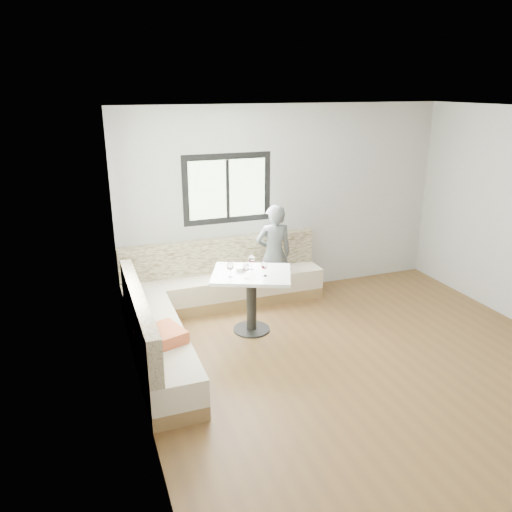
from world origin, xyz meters
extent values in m
cube|color=brown|center=(0.00, 0.00, 0.00)|extent=(5.00, 5.00, 0.01)
cube|color=white|center=(0.00, 0.00, 2.80)|extent=(5.00, 5.00, 0.01)
cube|color=#B7B7B2|center=(0.00, 2.50, 1.40)|extent=(5.00, 0.01, 2.80)
cube|color=#B7B7B2|center=(-2.50, 0.00, 1.40)|extent=(0.01, 5.00, 2.80)
cube|color=black|center=(-0.90, 2.49, 1.65)|extent=(1.30, 0.02, 1.00)
cube|color=black|center=(-2.49, 0.90, 1.65)|extent=(0.02, 1.30, 1.00)
cube|color=olive|center=(-1.05, 2.23, 0.08)|extent=(2.90, 0.55, 0.16)
cube|color=beige|center=(-1.05, 2.23, 0.30)|extent=(2.90, 0.55, 0.29)
cube|color=beige|center=(-1.05, 2.43, 0.70)|extent=(2.90, 0.14, 0.50)
cube|color=olive|center=(-2.23, 0.82, 0.08)|extent=(0.55, 2.25, 0.16)
cube|color=beige|center=(-2.23, 0.82, 0.30)|extent=(0.55, 2.25, 0.29)
cube|color=beige|center=(-2.43, 0.82, 0.70)|extent=(0.14, 2.25, 0.50)
cube|color=#B34925|center=(-2.24, 0.59, 0.52)|extent=(0.55, 0.55, 0.13)
cylinder|color=black|center=(-0.96, 1.33, 0.01)|extent=(0.48, 0.48, 0.02)
cylinder|color=black|center=(-0.96, 1.33, 0.38)|extent=(0.13, 0.13, 0.76)
cube|color=silver|center=(-0.96, 1.33, 0.78)|extent=(1.20, 1.08, 0.04)
imported|color=#4C5253|center=(-0.34, 2.11, 0.73)|extent=(0.56, 0.39, 1.46)
cylinder|color=white|center=(-1.06, 1.45, 0.83)|extent=(0.11, 0.11, 0.05)
sphere|color=black|center=(-1.04, 1.46, 0.84)|extent=(0.02, 0.02, 0.02)
sphere|color=black|center=(-1.07, 1.46, 0.84)|extent=(0.02, 0.02, 0.02)
sphere|color=black|center=(-1.06, 1.43, 0.84)|extent=(0.02, 0.02, 0.02)
cylinder|color=white|center=(-1.25, 1.29, 0.81)|extent=(0.06, 0.06, 0.01)
cylinder|color=white|center=(-1.25, 1.29, 0.85)|extent=(0.01, 0.01, 0.08)
ellipsoid|color=white|center=(-1.25, 1.29, 0.94)|extent=(0.09, 0.09, 0.10)
cylinder|color=#4A0211|center=(-1.25, 1.29, 0.92)|extent=(0.06, 0.06, 0.02)
cylinder|color=white|center=(-1.08, 1.18, 0.81)|extent=(0.06, 0.06, 0.01)
cylinder|color=white|center=(-1.08, 1.18, 0.85)|extent=(0.01, 0.01, 0.08)
ellipsoid|color=white|center=(-1.08, 1.18, 0.94)|extent=(0.09, 0.09, 0.10)
cylinder|color=#4A0211|center=(-1.08, 1.18, 0.92)|extent=(0.06, 0.06, 0.02)
cylinder|color=white|center=(-0.84, 1.17, 0.81)|extent=(0.06, 0.06, 0.01)
cylinder|color=white|center=(-0.84, 1.17, 0.85)|extent=(0.01, 0.01, 0.08)
ellipsoid|color=white|center=(-0.84, 1.17, 0.94)|extent=(0.09, 0.09, 0.10)
cylinder|color=#4A0211|center=(-0.84, 1.17, 0.92)|extent=(0.06, 0.06, 0.02)
cylinder|color=white|center=(-0.91, 1.44, 0.81)|extent=(0.06, 0.06, 0.01)
cylinder|color=white|center=(-0.91, 1.44, 0.85)|extent=(0.01, 0.01, 0.08)
ellipsoid|color=white|center=(-0.91, 1.44, 0.94)|extent=(0.09, 0.09, 0.10)
cylinder|color=#4A0211|center=(-0.91, 1.44, 0.92)|extent=(0.06, 0.06, 0.02)
camera|label=1|loc=(-2.92, -4.20, 3.04)|focal=35.00mm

